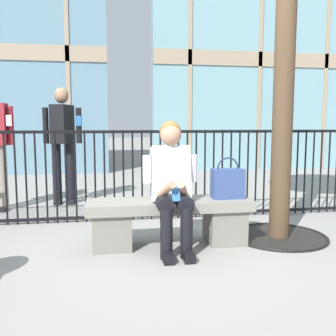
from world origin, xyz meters
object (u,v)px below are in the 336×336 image
object	(u,v)px
stone_bench	(170,218)
seated_person_with_phone	(172,181)
bystander_further_back	(63,136)
handbag_on_bench	(228,183)

from	to	relation	value
stone_bench	seated_person_with_phone	world-z (taller)	seated_person_with_phone
seated_person_with_phone	bystander_further_back	size ratio (longest dim) A/B	0.71
handbag_on_bench	seated_person_with_phone	bearing A→B (deg)	-168.49
stone_bench	handbag_on_bench	bearing A→B (deg)	-0.99
handbag_on_bench	bystander_further_back	size ratio (longest dim) A/B	0.24
seated_person_with_phone	handbag_on_bench	distance (m)	0.60
seated_person_with_phone	bystander_further_back	world-z (taller)	bystander_further_back
seated_person_with_phone	handbag_on_bench	size ratio (longest dim) A/B	2.96
stone_bench	bystander_further_back	distance (m)	2.60
stone_bench	handbag_on_bench	distance (m)	0.67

